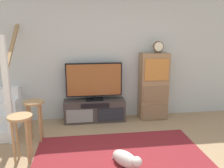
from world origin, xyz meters
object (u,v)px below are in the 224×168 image
media_console (95,111)px  side_cabinet (153,86)px  dog (127,159)px  bar_stool_far (34,112)px  television (94,81)px  bar_stool_near (21,128)px  desk_clock (158,47)px

media_console → side_cabinet: bearing=0.5°
dog → media_console: bearing=100.8°
media_console → bar_stool_far: bearing=-144.5°
media_console → television: bearing=90.0°
television → bar_stool_near: television is taller
media_console → television: (-0.00, 0.02, 0.64)m
bar_stool_near → bar_stool_far: bar_stool_far is taller
bar_stool_far → television: bearing=36.3°
television → bar_stool_near: 1.84m
desk_clock → media_console: bearing=179.8°
media_console → television: 0.64m
bar_stool_near → television: bearing=51.4°
television → bar_stool_far: (-1.06, -0.78, -0.33)m
side_cabinet → media_console: bearing=-179.5°
side_cabinet → dog: side_cabinet is taller
media_console → bar_stool_far: bar_stool_far is taller
media_console → bar_stool_near: (-1.13, -1.39, 0.30)m
desk_clock → dog: desk_clock is taller
dog → bar_stool_far: bearing=144.8°
desk_clock → bar_stool_far: bearing=-162.5°
media_console → side_cabinet: 1.34m
media_console → side_cabinet: side_cabinet is taller
side_cabinet → desk_clock: 0.83m
desk_clock → bar_stool_near: desk_clock is taller
television → dog: television is taller
side_cabinet → dog: (-0.92, -1.76, -0.59)m
bar_stool_far → media_console: bearing=35.5°
media_console → bar_stool_near: size_ratio=1.79×
bar_stool_far → dog: bearing=-35.2°
desk_clock → television: bearing=178.8°
bar_stool_near → dog: bar_stool_near is taller
television → side_cabinet: size_ratio=0.81×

